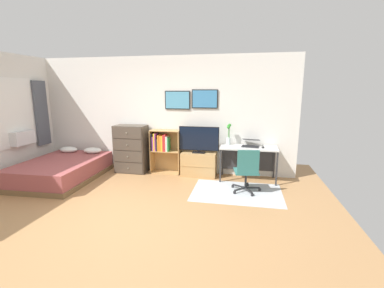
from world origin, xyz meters
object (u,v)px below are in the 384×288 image
Objects in this scene: desk at (248,152)px; computer_mouse at (263,147)px; bookshelf at (163,147)px; television at (199,140)px; office_chair at (247,170)px; bamboo_vase at (229,135)px; tv_stand at (199,164)px; dresser at (131,149)px; laptop at (251,143)px; bed at (62,169)px.

computer_mouse is (0.29, -0.13, 0.15)m from desk.
bookshelf is 9.85× the size of computer_mouse.
bookshelf is 1.14× the size of television.
bamboo_vase reaches higher than office_chair.
computer_mouse is at bearing 57.13° from office_chair.
computer_mouse is (1.39, -0.14, 0.49)m from tv_stand.
dresser is at bearing -177.96° from bamboo_vase.
bamboo_vase is at bearing 2.04° from dresser.
bamboo_vase is at bearing 105.62° from office_chair.
office_chair reaches higher than tv_stand.
computer_mouse is at bearing -21.24° from laptop.
television is (1.63, -0.01, 0.28)m from dresser.
office_chair is 0.84m from computer_mouse.
bamboo_vase is (3.57, 0.89, 0.75)m from bed.
dresser reaches higher than tv_stand.
laptop reaches higher than computer_mouse.
bamboo_vase reaches higher than laptop.
bookshelf is 0.93m from tv_stand.
computer_mouse is (1.39, -0.12, -0.08)m from television.
office_chair is at bearing -17.24° from dresser.
tv_stand is (1.63, 0.02, -0.29)m from dresser.
television is 1.12m from desk.
laptop is 4.18× the size of computer_mouse.
computer_mouse is 0.79m from bamboo_vase.
bookshelf is 0.89m from television.
dresser is 3.03m from computer_mouse.
desk reaches higher than bed.
bookshelf reaches higher than computer_mouse.
desk is 0.58m from bamboo_vase.
dresser is at bearing -175.38° from bookshelf.
desk is (1.95, -0.06, -0.02)m from bookshelf.
bookshelf is (2.06, 0.87, 0.40)m from bed.
bed is 4.18m from laptop.
dresser reaches higher than desk.
bookshelf is 2.26m from computer_mouse.
bookshelf is at bearing 175.19° from computer_mouse.
television is at bearing -172.25° from bamboo_vase.
laptop is 0.52m from bamboo_vase.
tv_stand is at bearing 132.69° from office_chair.
tv_stand is 1.81× the size of laptop.
office_chair is (1.07, -0.85, 0.19)m from tv_stand.
bed is 4.46× the size of bamboo_vase.
laptop is at bearing -1.53° from bookshelf.
desk is at bearing 0.58° from television.
dresser is 1.09× the size of bookshelf.
tv_stand is 7.56× the size of computer_mouse.
office_chair is 1.13m from bamboo_vase.
computer_mouse is at bearing 6.93° from bed.
tv_stand is at bearing 90.00° from television.
office_chair is at bearing -25.07° from bookshelf.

